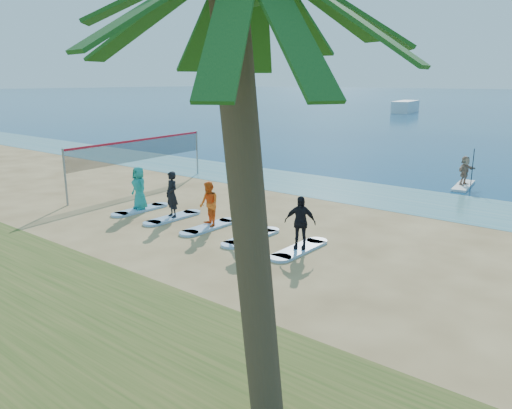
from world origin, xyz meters
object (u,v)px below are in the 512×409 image
Objects in this scene: paddleboarder at (465,170)px; surfboard_1 at (173,218)px; student_2 at (209,204)px; student_0 at (139,188)px; surfboard_3 at (251,237)px; student_4 at (300,222)px; volleyball_net at (140,150)px; boat_offshore_a at (405,112)px; student_1 at (172,194)px; paddleboard at (463,186)px; surfboard_4 at (299,249)px; student_3 at (251,210)px; surfboard_0 at (140,210)px; surfboard_2 at (209,227)px.

paddleboarder is 15.27m from surfboard_1.
student_0 is at bearing -155.75° from student_2.
paddleboarder is 16.28m from student_0.
surfboard_1 and surfboard_3 have the same top height.
student_4 is at bearing 24.25° from student_2.
volleyball_net is 16.57m from paddleboarder.
boat_offshore_a reaches higher than surfboard_3.
student_1 is (-7.07, -13.51, 0.14)m from paddleboarder.
paddleboard is 1.36× the size of surfboard_4.
surfboard_1 is 4.15m from student_3.
boat_offshore_a is (-26.59, 56.13, -0.86)m from paddleboarder.
volleyball_net is at bearing -177.25° from student_2.
student_4 reaches higher than surfboard_1.
surfboard_0 is at bearing 180.00° from surfboard_1.
volleyball_net is at bearing 162.65° from surfboard_3.
paddleboarder is 14.43m from student_2.
student_1 is 6.12m from surfboard_4.
student_3 is (4.03, 0.00, 0.03)m from student_1.
surfboard_1 is at bearing 180.00° from surfboard_2.
surfboard_3 is at bearing -110.61° from paddleboard.
student_3 reaches higher than surfboard_2.
student_1 is at bearing 0.00° from surfboard_0.
volleyball_net is at bearing 140.63° from surfboard_0.
surfboard_4 is (8.06, 0.00, 0.00)m from surfboard_0.
surfboard_2 and surfboard_4 have the same top height.
surfboard_1 is 6.05m from surfboard_4.
boat_offshore_a is at bearing 101.70° from volleyball_net.
student_2 reaches higher than paddleboard.
surfboard_1 is at bearing 180.00° from surfboard_4.
student_1 is 0.82× the size of surfboard_3.
student_4 reaches higher than boat_offshore_a.
paddleboarder reaches higher than surfboard_1.
student_0 is (-9.09, -13.51, 0.92)m from paddleboard.
surfboard_1 is at bearing -155.75° from student_2.
volleyball_net is 4.90m from student_0.
surfboard_3 is at bearing 14.41° from student_1.
boat_offshore_a is 4.09× the size of surfboard_1.
boat_offshore_a is at bearing 104.11° from surfboard_0.
paddleboard is at bearing 93.73° from student_2.
paddleboarder is 13.58m from surfboard_4.
student_4 is (0.00, 0.00, 0.90)m from surfboard_4.
student_0 is 4.03m from student_2.
surfboard_4 is (11.78, -3.05, -1.86)m from volleyball_net.
boat_offshore_a is 74.19m from surfboard_4.
paddleboard is 62.11m from boat_offshore_a.
student_0 is (17.50, -69.65, 0.98)m from boat_offshore_a.
volleyball_net reaches higher than surfboard_2.
student_1 reaches higher than student_0.
student_1 is 2.02m from student_2.
surfboard_0 and surfboard_3 have the same top height.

